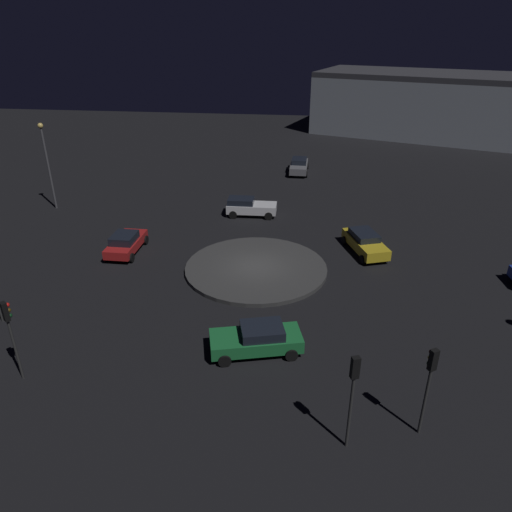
{
  "coord_description": "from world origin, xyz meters",
  "views": [
    {
      "loc": [
        27.75,
        3.53,
        14.9
      ],
      "look_at": [
        0.0,
        0.0,
        1.02
      ],
      "focal_mm": 33.46,
      "sensor_mm": 36.0,
      "label": 1
    }
  ],
  "objects": [
    {
      "name": "store_building",
      "position": [
        -44.29,
        19.3,
        4.22
      ],
      "size": [
        22.58,
        33.97,
        8.43
      ],
      "rotation": [
        0.0,
        0.0,
        4.39
      ],
      "color": "#8C939E",
      "rests_on": "ground_plane"
    },
    {
      "name": "streetlamp_southwest",
      "position": [
        -9.3,
        -18.95,
        4.51
      ],
      "size": [
        0.44,
        0.44,
        7.37
      ],
      "color": "#4C4C51",
      "rests_on": "ground_plane"
    },
    {
      "name": "car_yellow",
      "position": [
        -3.7,
        7.33,
        0.76
      ],
      "size": [
        4.84,
        3.17,
        1.45
      ],
      "rotation": [
        0.0,
        0.0,
        0.34
      ],
      "color": "gold",
      "rests_on": "ground_plane"
    },
    {
      "name": "traffic_light_northeast",
      "position": [
        12.98,
        8.24,
        2.92
      ],
      "size": [
        0.4,
        0.37,
        4.1
      ],
      "rotation": [
        0.0,
        0.0,
        -2.58
      ],
      "color": "#2D2D2D",
      "rests_on": "ground_plane"
    },
    {
      "name": "car_white",
      "position": [
        -9.7,
        -1.79,
        0.79
      ],
      "size": [
        2.04,
        4.18,
        1.51
      ],
      "rotation": [
        0.0,
        0.0,
        1.6
      ],
      "color": "white",
      "rests_on": "ground_plane"
    },
    {
      "name": "car_green",
      "position": [
        8.63,
        1.16,
        0.77
      ],
      "size": [
        2.98,
        4.83,
        1.49
      ],
      "rotation": [
        0.0,
        0.0,
        -1.31
      ],
      "color": "#1E7238",
      "rests_on": "ground_plane"
    },
    {
      "name": "car_grey",
      "position": [
        -22.9,
        1.78,
        0.79
      ],
      "size": [
        4.61,
        2.02,
        1.51
      ],
      "rotation": [
        0.0,
        0.0,
        6.27
      ],
      "color": "slate",
      "rests_on": "ground_plane"
    },
    {
      "name": "traffic_light_east",
      "position": [
        14.02,
        5.32,
        3.05
      ],
      "size": [
        0.39,
        0.36,
        4.29
      ],
      "rotation": [
        0.0,
        0.0,
        -2.78
      ],
      "color": "#2D2D2D",
      "rests_on": "ground_plane"
    },
    {
      "name": "car_red",
      "position": [
        -1.45,
        -9.48,
        0.76
      ],
      "size": [
        4.14,
        2.0,
        1.48
      ],
      "rotation": [
        0.0,
        0.0,
        3.14
      ],
      "color": "red",
      "rests_on": "ground_plane"
    },
    {
      "name": "ground_plane",
      "position": [
        0.0,
        0.0,
        0.0
      ],
      "size": [
        115.28,
        115.28,
        0.0
      ],
      "primitive_type": "plane",
      "color": "black"
    },
    {
      "name": "roundabout_island",
      "position": [
        0.0,
        0.0,
        0.13
      ],
      "size": [
        9.39,
        9.39,
        0.26
      ],
      "primitive_type": "cylinder",
      "color": "#383838",
      "rests_on": "ground_plane"
    },
    {
      "name": "traffic_light_southeast",
      "position": [
        11.94,
        -9.35,
        2.92
      ],
      "size": [
        0.39,
        0.38,
        4.1
      ],
      "rotation": [
        0.0,
        0.0,
        2.48
      ],
      "color": "#2D2D2D",
      "rests_on": "ground_plane"
    }
  ]
}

